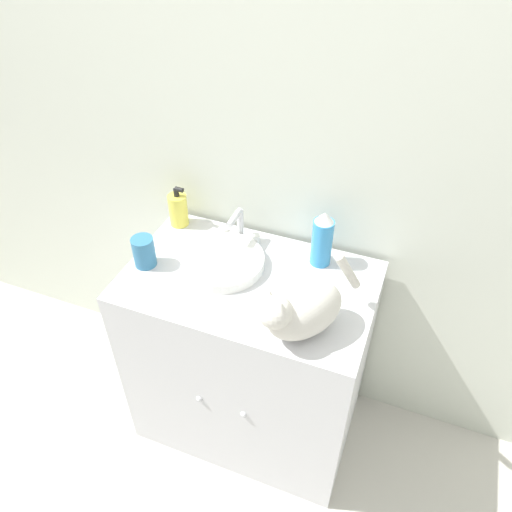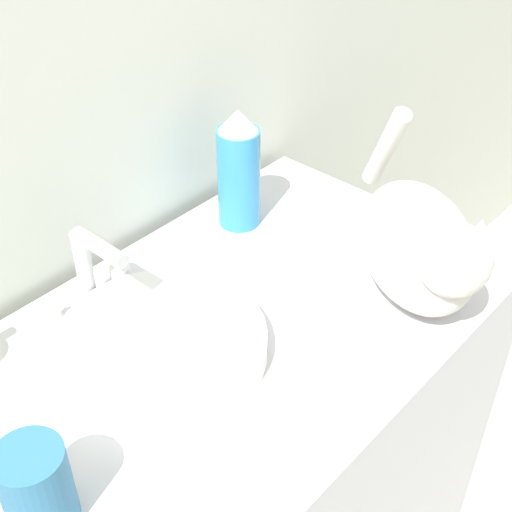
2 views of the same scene
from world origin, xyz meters
The scene contains 6 objects.
vanity_cabinet centered at (0.00, 0.26, 0.41)m, with size 0.84×0.53×0.82m.
sink_basin centered at (-0.11, 0.29, 0.84)m, with size 0.28×0.28×0.04m.
faucet centered at (-0.11, 0.44, 0.88)m, with size 0.15×0.11×0.14m.
cat centered at (0.23, 0.11, 0.91)m, with size 0.27×0.33×0.25m.
spray_bottle centered at (0.20, 0.43, 0.92)m, with size 0.07×0.07×0.21m.
cup centered at (-0.36, 0.20, 0.87)m, with size 0.08×0.08×0.11m.
Camera 2 is at (-0.53, -0.26, 1.51)m, focal length 50.00 mm.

